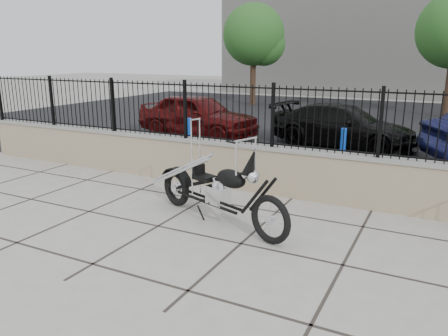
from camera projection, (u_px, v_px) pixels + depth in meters
ground_plane at (158, 226)px, 7.15m from camera, size 90.00×90.00×0.00m
parking_lot at (336, 123)px, 17.91m from camera, size 30.00×30.00×0.00m
retaining_wall at (227, 165)px, 9.18m from camera, size 14.00×0.36×0.96m
iron_fence at (227, 113)px, 8.91m from camera, size 14.00×0.08×1.20m
background_building at (389, 34)px, 28.96m from camera, size 22.00×6.00×8.00m
chopper_motorcycle at (216, 172)px, 7.14m from camera, size 2.87×1.46×1.72m
car_red at (197, 115)px, 14.77m from camera, size 4.45×2.22×1.46m
car_black at (343, 126)px, 13.14m from camera, size 4.62×2.54×1.27m
bollard_a at (190, 136)px, 12.19m from camera, size 0.13×0.13×1.02m
bollard_b at (342, 151)px, 10.13m from camera, size 0.15×0.15×1.09m
tree_left at (254, 32)px, 23.35m from camera, size 3.29×3.29×5.55m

